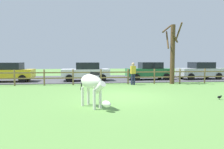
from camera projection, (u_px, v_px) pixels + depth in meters
ground_plane at (122, 96)px, 10.74m from camera, size 60.00×60.00×0.00m
parking_asphalt at (106, 79)px, 19.95m from camera, size 28.00×7.40×0.05m
paddock_fence at (101, 76)px, 15.55m from camera, size 20.56×0.11×1.15m
bare_tree at (172, 52)px, 15.95m from camera, size 1.38×1.33×4.61m
zebra at (92, 84)px, 8.20m from camera, size 1.29×1.67×1.41m
crow_on_grass at (220, 97)px, 9.84m from camera, size 0.21×0.10×0.20m
parked_car_silver at (200, 70)px, 19.36m from camera, size 4.09×2.07×1.56m
parked_car_yellow at (8, 72)px, 17.09m from camera, size 4.02×1.92×1.56m
parked_car_white at (86, 71)px, 17.88m from camera, size 4.08×2.05×1.56m
parked_car_green at (149, 71)px, 18.92m from camera, size 4.04×1.96×1.56m
visitor_near_fence at (133, 73)px, 15.40m from camera, size 0.40×0.29×1.64m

